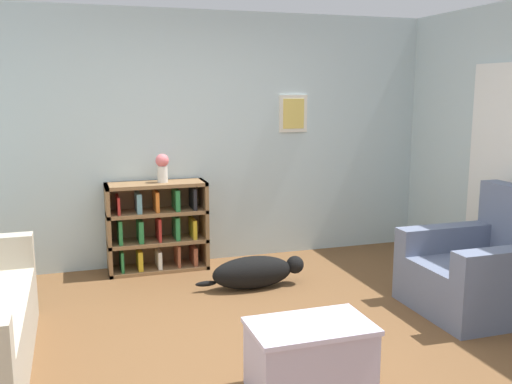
% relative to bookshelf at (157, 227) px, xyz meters
% --- Properties ---
extents(ground_plane, '(14.00, 14.00, 0.00)m').
position_rel_bookshelf_xyz_m(ground_plane, '(0.52, -2.02, -0.44)').
color(ground_plane, brown).
extents(wall_back, '(5.60, 0.13, 2.60)m').
position_rel_bookshelf_xyz_m(wall_back, '(0.53, 0.23, 0.86)').
color(wall_back, silver).
rests_on(wall_back, ground_plane).
extents(bookshelf, '(0.99, 0.35, 0.90)m').
position_rel_bookshelf_xyz_m(bookshelf, '(0.00, 0.00, 0.00)').
color(bookshelf, olive).
rests_on(bookshelf, ground_plane).
extents(recliner_chair, '(1.04, 0.95, 1.00)m').
position_rel_bookshelf_xyz_m(recliner_chair, '(2.44, -1.91, -0.11)').
color(recliner_chair, slate).
rests_on(recliner_chair, ground_plane).
extents(coffee_table, '(0.73, 0.46, 0.43)m').
position_rel_bookshelf_xyz_m(coffee_table, '(0.52, -2.69, -0.21)').
color(coffee_table, '#BCB2D1').
rests_on(coffee_table, ground_plane).
extents(dog, '(1.03, 0.27, 0.30)m').
position_rel_bookshelf_xyz_m(dog, '(0.77, -0.84, -0.29)').
color(dog, black).
rests_on(dog, ground_plane).
extents(vase, '(0.13, 0.13, 0.28)m').
position_rel_bookshelf_xyz_m(vase, '(0.07, -0.02, 0.62)').
color(vase, silver).
rests_on(vase, bookshelf).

